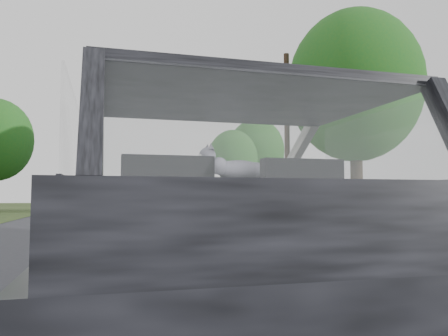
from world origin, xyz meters
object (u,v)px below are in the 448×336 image
other_car (115,200)px  utility_pole (287,134)px  cat (240,169)px  subject_car (220,218)px  highway_sign (249,188)px

other_car → utility_pole: utility_pole is taller
utility_pole → cat: bearing=-114.8°
other_car → cat: bearing=-95.2°
subject_car → other_car: bearing=90.4°
cat → highway_sign: size_ratio=0.23×
utility_pole → subject_car: bearing=-114.9°
cat → utility_pole: 17.64m
cat → highway_sign: highway_sign is taller
subject_car → highway_sign: (6.79, 19.73, 0.66)m
utility_pole → other_car: bearing=132.9°
subject_car → highway_sign: 20.88m
highway_sign → utility_pole: utility_pole is taller
subject_car → utility_pole: (7.61, 16.39, 3.17)m
cat → subject_car: bearing=-128.9°
subject_car → utility_pole: bearing=65.1°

